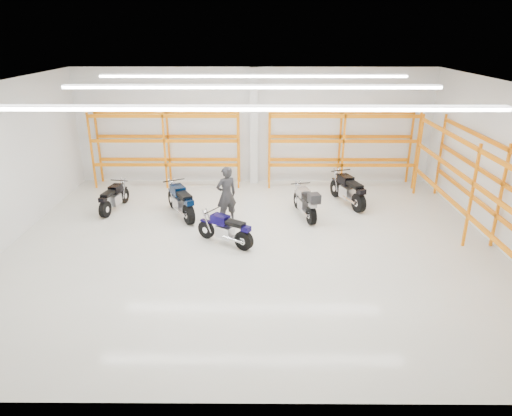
{
  "coord_description": "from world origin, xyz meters",
  "views": [
    {
      "loc": [
        0.19,
        -11.88,
        5.82
      ],
      "look_at": [
        0.11,
        0.5,
        0.95
      ],
      "focal_mm": 32.0,
      "sensor_mm": 36.0,
      "label": 1
    }
  ],
  "objects_px": {
    "motorcycle_back_b": "(181,202)",
    "motorcycle_back_d": "(349,191)",
    "standing_man": "(226,195)",
    "motorcycle_back_c": "(306,203)",
    "motorcycle_back_a": "(113,199)",
    "motorcycle_main": "(227,230)",
    "structural_column": "(254,127)"
  },
  "relations": [
    {
      "from": "motorcycle_back_d",
      "to": "standing_man",
      "type": "relative_size",
      "value": 1.19
    },
    {
      "from": "motorcycle_back_c",
      "to": "structural_column",
      "type": "bearing_deg",
      "value": 114.86
    },
    {
      "from": "motorcycle_back_b",
      "to": "motorcycle_back_a",
      "type": "bearing_deg",
      "value": 168.04
    },
    {
      "from": "motorcycle_back_b",
      "to": "standing_man",
      "type": "height_order",
      "value": "standing_man"
    },
    {
      "from": "motorcycle_back_a",
      "to": "motorcycle_back_c",
      "type": "relative_size",
      "value": 0.9
    },
    {
      "from": "motorcycle_back_a",
      "to": "structural_column",
      "type": "bearing_deg",
      "value": 33.7
    },
    {
      "from": "motorcycle_back_a",
      "to": "motorcycle_back_b",
      "type": "bearing_deg",
      "value": -11.96
    },
    {
      "from": "motorcycle_back_a",
      "to": "motorcycle_back_b",
      "type": "height_order",
      "value": "motorcycle_back_b"
    },
    {
      "from": "standing_man",
      "to": "motorcycle_back_c",
      "type": "bearing_deg",
      "value": 160.11
    },
    {
      "from": "motorcycle_back_a",
      "to": "standing_man",
      "type": "xyz_separation_m",
      "value": [
        3.94,
        -0.94,
        0.49
      ]
    },
    {
      "from": "standing_man",
      "to": "motorcycle_main",
      "type": "bearing_deg",
      "value": 66.29
    },
    {
      "from": "motorcycle_main",
      "to": "motorcycle_back_c",
      "type": "height_order",
      "value": "motorcycle_back_c"
    },
    {
      "from": "motorcycle_back_d",
      "to": "standing_man",
      "type": "distance_m",
      "value": 4.47
    },
    {
      "from": "motorcycle_back_b",
      "to": "motorcycle_back_d",
      "type": "distance_m",
      "value": 5.82
    },
    {
      "from": "motorcycle_back_a",
      "to": "standing_man",
      "type": "height_order",
      "value": "standing_man"
    },
    {
      "from": "motorcycle_back_b",
      "to": "standing_man",
      "type": "bearing_deg",
      "value": -15.6
    },
    {
      "from": "motorcycle_back_a",
      "to": "motorcycle_back_d",
      "type": "xyz_separation_m",
      "value": [
        8.12,
        0.6,
        0.08
      ]
    },
    {
      "from": "motorcycle_back_b",
      "to": "motorcycle_back_d",
      "type": "height_order",
      "value": "motorcycle_back_d"
    },
    {
      "from": "motorcycle_back_c",
      "to": "motorcycle_back_d",
      "type": "distance_m",
      "value": 1.99
    },
    {
      "from": "standing_man",
      "to": "structural_column",
      "type": "bearing_deg",
      "value": -129.07
    },
    {
      "from": "standing_man",
      "to": "structural_column",
      "type": "distance_m",
      "value": 4.4
    },
    {
      "from": "motorcycle_back_b",
      "to": "motorcycle_back_c",
      "type": "height_order",
      "value": "motorcycle_back_b"
    },
    {
      "from": "motorcycle_back_d",
      "to": "standing_man",
      "type": "bearing_deg",
      "value": -159.82
    },
    {
      "from": "motorcycle_back_a",
      "to": "standing_man",
      "type": "relative_size",
      "value": 1.03
    },
    {
      "from": "motorcycle_back_d",
      "to": "motorcycle_back_b",
      "type": "bearing_deg",
      "value": -169.01
    },
    {
      "from": "motorcycle_back_c",
      "to": "standing_man",
      "type": "height_order",
      "value": "standing_man"
    },
    {
      "from": "structural_column",
      "to": "motorcycle_back_d",
      "type": "bearing_deg",
      "value": -37.62
    },
    {
      "from": "motorcycle_back_a",
      "to": "standing_man",
      "type": "distance_m",
      "value": 4.07
    },
    {
      "from": "motorcycle_back_c",
      "to": "structural_column",
      "type": "height_order",
      "value": "structural_column"
    },
    {
      "from": "motorcycle_main",
      "to": "motorcycle_back_c",
      "type": "bearing_deg",
      "value": 39.36
    },
    {
      "from": "motorcycle_back_b",
      "to": "structural_column",
      "type": "bearing_deg",
      "value": 57.36
    },
    {
      "from": "motorcycle_back_b",
      "to": "motorcycle_back_c",
      "type": "relative_size",
      "value": 0.97
    }
  ]
}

